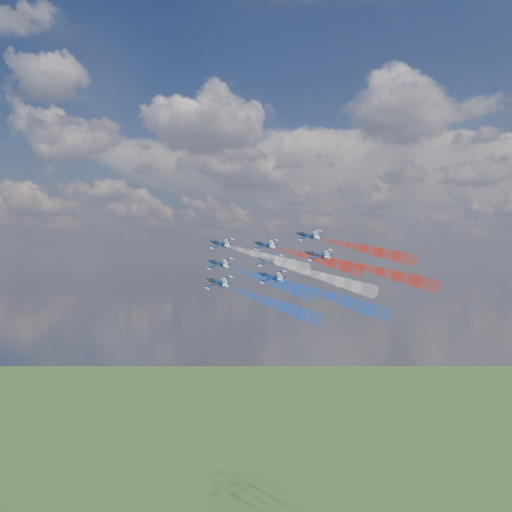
% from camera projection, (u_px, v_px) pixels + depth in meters
% --- Properties ---
extents(jet_lead, '(12.95, 12.04, 7.54)m').
position_uv_depth(jet_lead, '(220.00, 244.00, 190.56)').
color(jet_lead, black).
extents(trail_lead, '(31.21, 17.62, 10.83)m').
position_uv_depth(trail_lead, '(265.00, 257.00, 174.62)').
color(trail_lead, white).
extents(jet_inner_left, '(12.95, 12.04, 7.54)m').
position_uv_depth(jet_inner_left, '(218.00, 264.00, 177.24)').
color(jet_inner_left, black).
extents(trail_inner_left, '(31.21, 17.62, 10.83)m').
position_uv_depth(trail_inner_left, '(267.00, 280.00, 161.31)').
color(trail_inner_left, blue).
extents(jet_inner_right, '(12.95, 12.04, 7.54)m').
position_uv_depth(jet_inner_right, '(265.00, 245.00, 186.40)').
color(jet_inner_right, black).
extents(trail_inner_right, '(31.21, 17.62, 10.83)m').
position_uv_depth(trail_inner_right, '(315.00, 258.00, 170.47)').
color(trail_inner_right, red).
extents(jet_outer_left, '(12.95, 12.04, 7.54)m').
position_uv_depth(jet_outer_left, '(217.00, 282.00, 165.54)').
color(jet_outer_left, black).
extents(trail_outer_left, '(31.21, 17.62, 10.83)m').
position_uv_depth(trail_outer_left, '(269.00, 302.00, 149.60)').
color(trail_outer_left, blue).
extents(jet_center_third, '(12.95, 12.04, 7.54)m').
position_uv_depth(jet_center_third, '(269.00, 261.00, 173.86)').
color(jet_center_third, black).
extents(trail_center_third, '(31.21, 17.62, 10.83)m').
position_uv_depth(trail_center_third, '(323.00, 277.00, 157.93)').
color(trail_center_third, white).
extents(jet_outer_right, '(12.95, 12.04, 7.54)m').
position_uv_depth(jet_outer_right, '(308.00, 236.00, 183.96)').
color(jet_outer_right, black).
extents(trail_outer_right, '(31.21, 17.62, 10.83)m').
position_uv_depth(trail_outer_right, '(363.00, 248.00, 168.03)').
color(trail_outer_right, red).
extents(jet_rear_left, '(12.95, 12.04, 7.54)m').
position_uv_depth(jet_rear_left, '(271.00, 277.00, 161.41)').
color(jet_rear_left, black).
extents(trail_rear_left, '(31.21, 17.62, 10.83)m').
position_uv_depth(trail_rear_left, '(330.00, 296.00, 145.48)').
color(trail_rear_left, blue).
extents(jet_rear_right, '(12.95, 12.04, 7.54)m').
position_uv_depth(jet_rear_right, '(318.00, 255.00, 169.91)').
color(jet_rear_right, black).
extents(trail_rear_right, '(31.21, 17.62, 10.83)m').
position_uv_depth(trail_rear_right, '(379.00, 271.00, 153.98)').
color(trail_rear_right, red).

